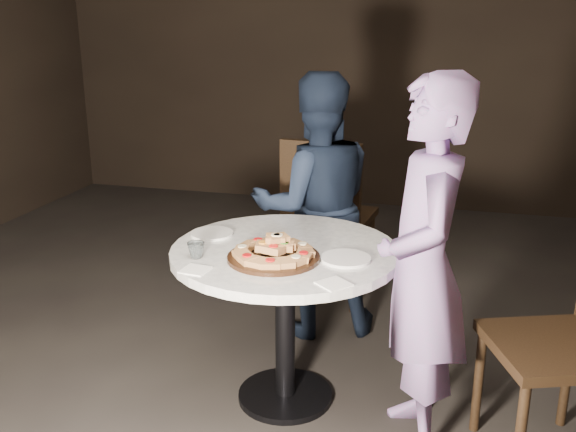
{
  "coord_description": "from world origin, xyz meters",
  "views": [
    {
      "loc": [
        0.71,
        -2.37,
        1.7
      ],
      "look_at": [
        0.03,
        0.19,
        0.87
      ],
      "focal_mm": 40.0,
      "sensor_mm": 36.0,
      "label": 1
    }
  ],
  "objects_px": {
    "water_glass": "(196,250)",
    "chair_far": "(327,209)",
    "serving_board": "(274,257)",
    "diner_teal": "(423,269)",
    "focaccia_pile": "(274,249)",
    "diner_navy": "(315,206)",
    "table": "(285,278)"
  },
  "relations": [
    {
      "from": "serving_board",
      "to": "water_glass",
      "type": "xyz_separation_m",
      "value": [
        -0.31,
        -0.06,
        0.03
      ]
    },
    {
      "from": "focaccia_pile",
      "to": "water_glass",
      "type": "distance_m",
      "value": 0.32
    },
    {
      "from": "serving_board",
      "to": "chair_far",
      "type": "height_order",
      "value": "chair_far"
    },
    {
      "from": "chair_far",
      "to": "table",
      "type": "bearing_deg",
      "value": 98.15
    },
    {
      "from": "table",
      "to": "focaccia_pile",
      "type": "xyz_separation_m",
      "value": [
        -0.01,
        -0.14,
        0.18
      ]
    },
    {
      "from": "water_glass",
      "to": "diner_teal",
      "type": "relative_size",
      "value": 0.05
    },
    {
      "from": "chair_far",
      "to": "diner_teal",
      "type": "distance_m",
      "value": 1.41
    },
    {
      "from": "chair_far",
      "to": "focaccia_pile",
      "type": "bearing_deg",
      "value": 97.59
    },
    {
      "from": "focaccia_pile",
      "to": "chair_far",
      "type": "xyz_separation_m",
      "value": [
        -0.03,
        1.25,
        -0.19
      ]
    },
    {
      "from": "diner_navy",
      "to": "diner_teal",
      "type": "bearing_deg",
      "value": 103.28
    },
    {
      "from": "table",
      "to": "chair_far",
      "type": "relative_size",
      "value": 1.25
    },
    {
      "from": "focaccia_pile",
      "to": "diner_navy",
      "type": "bearing_deg",
      "value": 91.51
    },
    {
      "from": "focaccia_pile",
      "to": "chair_far",
      "type": "relative_size",
      "value": 0.33
    },
    {
      "from": "focaccia_pile",
      "to": "diner_navy",
      "type": "relative_size",
      "value": 0.24
    },
    {
      "from": "water_glass",
      "to": "chair_far",
      "type": "height_order",
      "value": "chair_far"
    },
    {
      "from": "water_glass",
      "to": "diner_teal",
      "type": "bearing_deg",
      "value": 4.46
    },
    {
      "from": "serving_board",
      "to": "focaccia_pile",
      "type": "distance_m",
      "value": 0.03
    },
    {
      "from": "diner_teal",
      "to": "serving_board",
      "type": "bearing_deg",
      "value": -101.12
    },
    {
      "from": "serving_board",
      "to": "diner_navy",
      "type": "height_order",
      "value": "diner_navy"
    },
    {
      "from": "serving_board",
      "to": "water_glass",
      "type": "relative_size",
      "value": 5.29
    },
    {
      "from": "table",
      "to": "serving_board",
      "type": "bearing_deg",
      "value": -94.02
    },
    {
      "from": "diner_navy",
      "to": "chair_far",
      "type": "bearing_deg",
      "value": -110.5
    },
    {
      "from": "diner_navy",
      "to": "focaccia_pile",
      "type": "bearing_deg",
      "value": 69.28
    },
    {
      "from": "table",
      "to": "chair_far",
      "type": "xyz_separation_m",
      "value": [
        -0.04,
        1.11,
        -0.01
      ]
    },
    {
      "from": "water_glass",
      "to": "diner_teal",
      "type": "xyz_separation_m",
      "value": [
        0.92,
        0.07,
        -0.02
      ]
    },
    {
      "from": "table",
      "to": "chair_far",
      "type": "bearing_deg",
      "value": 92.14
    },
    {
      "from": "chair_far",
      "to": "diner_navy",
      "type": "height_order",
      "value": "diner_navy"
    },
    {
      "from": "serving_board",
      "to": "diner_teal",
      "type": "height_order",
      "value": "diner_teal"
    },
    {
      "from": "serving_board",
      "to": "chair_far",
      "type": "distance_m",
      "value": 1.26
    },
    {
      "from": "water_glass",
      "to": "chair_far",
      "type": "xyz_separation_m",
      "value": [
        0.28,
        1.32,
        -0.18
      ]
    },
    {
      "from": "serving_board",
      "to": "diner_teal",
      "type": "bearing_deg",
      "value": 0.65
    },
    {
      "from": "table",
      "to": "water_glass",
      "type": "distance_m",
      "value": 0.42
    }
  ]
}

